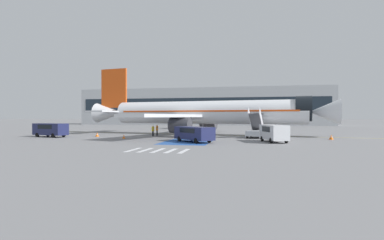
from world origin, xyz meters
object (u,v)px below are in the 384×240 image
(boarding_stairs_forward, at_px, (256,131))
(ground_crew_0, at_px, (181,130))
(ground_crew_3, at_px, (153,130))
(ground_crew_2, at_px, (157,129))
(traffic_cone_0, at_px, (331,137))
(fuel_tanker, at_px, (182,121))
(service_van_1, at_px, (194,133))
(service_van_2, at_px, (274,132))
(ground_crew_1, at_px, (190,130))
(traffic_cone_1, at_px, (97,134))
(service_van_0, at_px, (50,129))
(airliner, at_px, (202,113))
(traffic_cone_2, at_px, (124,137))
(terminal_building, at_px, (202,107))

(boarding_stairs_forward, bearing_deg, ground_crew_0, -174.27)
(boarding_stairs_forward, xyz_separation_m, ground_crew_3, (-15.52, 0.04, -0.06))
(ground_crew_2, bearing_deg, traffic_cone_0, 87.06)
(fuel_tanker, bearing_deg, service_van_1, -76.27)
(service_van_2, height_order, ground_crew_0, service_van_2)
(boarding_stairs_forward, relative_size, ground_crew_1, 3.13)
(boarding_stairs_forward, height_order, ground_crew_1, boarding_stairs_forward)
(boarding_stairs_forward, relative_size, ground_crew_3, 3.23)
(boarding_stairs_forward, distance_m, traffic_cone_1, 23.77)
(ground_crew_2, height_order, traffic_cone_0, ground_crew_2)
(service_van_1, distance_m, traffic_cone_0, 18.59)
(service_van_0, relative_size, traffic_cone_1, 9.18)
(fuel_tanker, distance_m, ground_crew_1, 29.19)
(service_van_2, xyz_separation_m, ground_crew_2, (-17.38, 8.64, -0.21))
(airliner, bearing_deg, service_van_0, -55.54)
(airliner, relative_size, traffic_cone_2, 81.26)
(service_van_1, distance_m, traffic_cone_2, 11.29)
(ground_crew_0, height_order, traffic_cone_1, ground_crew_0)
(fuel_tanker, bearing_deg, traffic_cone_0, -49.86)
(service_van_1, distance_m, traffic_cone_1, 17.67)
(service_van_1, relative_size, ground_crew_0, 3.26)
(airliner, bearing_deg, boarding_stairs_forward, 65.00)
(terminal_building, bearing_deg, traffic_cone_0, -66.45)
(airliner, relative_size, boarding_stairs_forward, 7.75)
(airliner, distance_m, ground_crew_2, 8.24)
(boarding_stairs_forward, xyz_separation_m, traffic_cone_1, (-23.65, -2.22, -0.72))
(service_van_0, height_order, service_van_1, service_van_0)
(boarding_stairs_forward, distance_m, traffic_cone_2, 18.69)
(traffic_cone_1, bearing_deg, service_van_1, -22.09)
(fuel_tanker, relative_size, terminal_building, 0.11)
(airliner, height_order, traffic_cone_1, airliner)
(airliner, relative_size, service_van_0, 7.42)
(ground_crew_1, relative_size, ground_crew_3, 1.03)
(traffic_cone_1, bearing_deg, fuel_tanker, 79.63)
(terminal_building, bearing_deg, ground_crew_2, -86.54)
(fuel_tanker, relative_size, traffic_cone_0, 15.42)
(ground_crew_3, bearing_deg, traffic_cone_0, 101.68)
(airliner, xyz_separation_m, ground_crew_0, (-2.38, -5.30, -2.75))
(service_van_0, bearing_deg, service_van_1, -87.08)
(ground_crew_1, height_order, ground_crew_3, ground_crew_1)
(traffic_cone_1, bearing_deg, traffic_cone_2, -27.57)
(service_van_0, relative_size, ground_crew_3, 3.37)
(ground_crew_3, height_order, terminal_building, terminal_building)
(ground_crew_2, relative_size, terminal_building, 0.02)
(ground_crew_0, relative_size, traffic_cone_0, 2.61)
(boarding_stairs_forward, height_order, ground_crew_2, boarding_stairs_forward)
(ground_crew_3, bearing_deg, service_van_2, 82.88)
(traffic_cone_0, bearing_deg, airliner, 158.66)
(traffic_cone_0, xyz_separation_m, traffic_cone_2, (-27.69, -3.73, -0.06))
(fuel_tanker, xyz_separation_m, service_van_2, (19.92, -36.42, -0.60))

